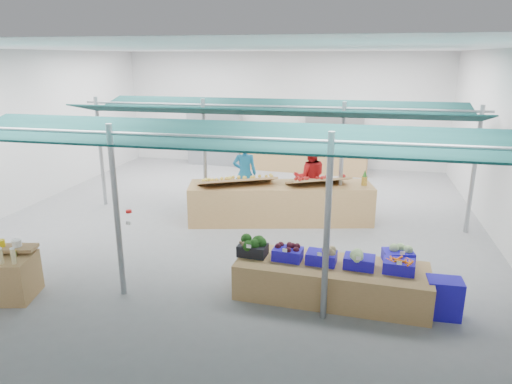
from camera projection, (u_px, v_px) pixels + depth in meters
The scene contains 23 objects.
floor at pixel (238, 221), 11.59m from camera, with size 13.00×13.00×0.00m, color gray.
hall at pixel (250, 110), 12.17m from camera, with size 13.00×13.00×13.00m.
pole_grid at pixel (250, 169), 9.27m from camera, with size 10.00×4.60×3.00m.
awnings at pixel (249, 122), 9.00m from camera, with size 9.50×7.08×0.30m.
back_shelving_left at pixel (215, 139), 17.44m from camera, with size 2.00×0.50×2.00m, color #B23F33.
back_shelving_right at pixel (334, 143), 16.48m from camera, with size 2.00×0.50×2.00m, color #B23F33.
veg_counter at pixel (331, 281), 7.84m from camera, with size 3.24×1.08×0.63m, color #9B7443.
fruit_counter at pixel (280, 203), 11.45m from camera, with size 4.54×1.08×0.97m, color #9B7443.
far_counter at pixel (303, 160), 16.59m from camera, with size 4.54×0.91×0.82m, color #9B7443.
crate_stack at pixel (443, 298), 7.26m from camera, with size 0.54×0.38×0.65m, color #1C11BB.
vendor_left at pixel (245, 174), 12.61m from camera, with size 0.66×0.43×1.81m, color #186D9E.
vendor_right at pixel (310, 177), 12.23m from camera, with size 0.88×0.69×1.81m, color #B41618.
crate_broccoli at pixel (253, 247), 8.05m from camera, with size 0.53×0.42×0.35m.
crate_beets at pixel (288, 252), 7.90m from camera, with size 0.53×0.42×0.29m.
crate_celeriac at pixel (322, 255), 7.75m from camera, with size 0.53×0.42×0.31m.
crate_cabbage at pixel (359, 259), 7.59m from camera, with size 0.53×0.42×0.35m.
crate_carrots at pixel (399, 266), 7.44m from camera, with size 0.53×0.42×0.29m.
sparrow at pixel (243, 244), 7.96m from camera, with size 0.12×0.09×0.11m.
pole_ribbon at pixel (129, 213), 8.94m from camera, with size 0.12×0.12×0.28m.
apple_heap_yellow at pixel (237, 179), 11.15m from camera, with size 2.01×1.49×0.27m.
apple_heap_red at pixel (318, 179), 11.17m from camera, with size 1.65×1.31×0.27m.
pineapple at pixel (365, 178), 11.18m from camera, with size 0.14×0.14×0.39m.
crate_extra at pixel (398, 254), 7.80m from camera, with size 0.56×0.45×0.32m.
Camera 1 is at (2.89, -10.51, 4.02)m, focal length 32.00 mm.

